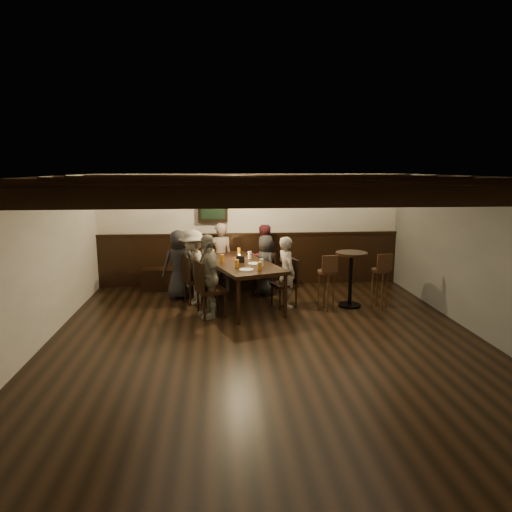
{
  "coord_description": "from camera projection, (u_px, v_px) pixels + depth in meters",
  "views": [
    {
      "loc": [
        -0.72,
        -6.26,
        2.52
      ],
      "look_at": [
        -0.07,
        1.3,
        1.05
      ],
      "focal_mm": 32.0,
      "sensor_mm": 36.0,
      "label": 1
    }
  ],
  "objects": [
    {
      "name": "plate_near",
      "position": [
        246.0,
        270.0,
        7.71
      ],
      "size": [
        0.24,
        0.24,
        0.01
      ],
      "primitive_type": "cylinder",
      "color": "white",
      "rests_on": "dining_table"
    },
    {
      "name": "pint_d",
      "position": [
        250.0,
        255.0,
        8.68
      ],
      "size": [
        0.07,
        0.07,
        0.14
      ],
      "primitive_type": "cylinder",
      "color": "silver",
      "rests_on": "dining_table"
    },
    {
      "name": "candle",
      "position": [
        239.0,
        257.0,
        8.71
      ],
      "size": [
        0.05,
        0.05,
        0.05
      ],
      "primitive_type": "cylinder",
      "color": "beige",
      "rests_on": "dining_table"
    },
    {
      "name": "person_bench_centre",
      "position": [
        220.0,
        257.0,
        9.36
      ],
      "size": [
        0.6,
        0.49,
        1.43
      ],
      "primitive_type": "imported",
      "rotation": [
        0.0,
        0.0,
        3.47
      ],
      "color": "slate",
      "rests_on": "floor"
    },
    {
      "name": "chair_left_far",
      "position": [
        210.0,
        300.0,
        7.8
      ],
      "size": [
        0.57,
        0.57,
        0.98
      ],
      "rotation": [
        0.0,
        0.0,
        -1.24
      ],
      "color": "black",
      "rests_on": "floor"
    },
    {
      "name": "pint_e",
      "position": [
        237.0,
        264.0,
        7.89
      ],
      "size": [
        0.07,
        0.07,
        0.14
      ],
      "primitive_type": "cylinder",
      "color": "#BF7219",
      "rests_on": "dining_table"
    },
    {
      "name": "pint_f",
      "position": [
        262.0,
        263.0,
        7.97
      ],
      "size": [
        0.07,
        0.07,
        0.14
      ],
      "primitive_type": "cylinder",
      "color": "silver",
      "rests_on": "dining_table"
    },
    {
      "name": "chair_left_near",
      "position": [
        195.0,
        288.0,
        8.62
      ],
      "size": [
        0.53,
        0.53,
        0.92
      ],
      "rotation": [
        0.0,
        0.0,
        -1.24
      ],
      "color": "black",
      "rests_on": "floor"
    },
    {
      "name": "pint_b",
      "position": [
        239.0,
        251.0,
        9.06
      ],
      "size": [
        0.07,
        0.07,
        0.14
      ],
      "primitive_type": "cylinder",
      "color": "#BF7219",
      "rests_on": "dining_table"
    },
    {
      "name": "room",
      "position": [
        240.0,
        246.0,
        8.6
      ],
      "size": [
        7.0,
        7.0,
        7.0
      ],
      "color": "black",
      "rests_on": "ground"
    },
    {
      "name": "bar_stool_right",
      "position": [
        380.0,
        288.0,
        8.28
      ],
      "size": [
        0.32,
        0.34,
        1.03
      ],
      "rotation": [
        0.0,
        0.0,
        0.1
      ],
      "color": "#361D11",
      "rests_on": "floor"
    },
    {
      "name": "condiment_caddy",
      "position": [
        240.0,
        259.0,
        8.34
      ],
      "size": [
        0.15,
        0.1,
        0.12
      ],
      "primitive_type": "cube",
      "color": "black",
      "rests_on": "dining_table"
    },
    {
      "name": "person_left_near",
      "position": [
        193.0,
        267.0,
        8.52
      ],
      "size": [
        0.79,
        1.03,
        1.4
      ],
      "primitive_type": "imported",
      "rotation": [
        0.0,
        0.0,
        -1.24
      ],
      "color": "gray",
      "rests_on": "floor"
    },
    {
      "name": "person_bench_right",
      "position": [
        263.0,
        257.0,
        9.59
      ],
      "size": [
        0.79,
        0.7,
        1.36
      ],
      "primitive_type": "imported",
      "rotation": [
        0.0,
        0.0,
        3.47
      ],
      "color": "maroon",
      "rests_on": "floor"
    },
    {
      "name": "chair_right_far",
      "position": [
        285.0,
        292.0,
        8.38
      ],
      "size": [
        0.52,
        0.52,
        0.89
      ],
      "rotation": [
        0.0,
        0.0,
        1.9
      ],
      "color": "black",
      "rests_on": "floor"
    },
    {
      "name": "person_bench_left",
      "position": [
        179.0,
        264.0,
        8.87
      ],
      "size": [
        0.76,
        0.62,
        1.35
      ],
      "primitive_type": "imported",
      "rotation": [
        0.0,
        0.0,
        3.47
      ],
      "color": "#2B2A2D",
      "rests_on": "floor"
    },
    {
      "name": "person_right_far",
      "position": [
        287.0,
        272.0,
        8.32
      ],
      "size": [
        0.45,
        0.55,
        1.3
      ],
      "primitive_type": "imported",
      "rotation": [
        0.0,
        0.0,
        1.9
      ],
      "color": "#9F9286",
      "rests_on": "floor"
    },
    {
      "name": "high_top_table",
      "position": [
        351.0,
        271.0,
        8.34
      ],
      "size": [
        0.57,
        0.57,
        1.02
      ],
      "color": "black",
      "rests_on": "floor"
    },
    {
      "name": "bar_stool_left",
      "position": [
        326.0,
        290.0,
        8.15
      ],
      "size": [
        0.32,
        0.34,
        1.03
      ],
      "rotation": [
        0.0,
        0.0,
        0.1
      ],
      "color": "#361D11",
      "rests_on": "floor"
    },
    {
      "name": "plate_far",
      "position": [
        255.0,
        264.0,
        8.2
      ],
      "size": [
        0.24,
        0.24,
        0.01
      ],
      "primitive_type": "cylinder",
      "color": "white",
      "rests_on": "dining_table"
    },
    {
      "name": "person_right_near",
      "position": [
        266.0,
        265.0,
        9.14
      ],
      "size": [
        0.55,
        0.68,
        1.21
      ],
      "primitive_type": "imported",
      "rotation": [
        0.0,
        0.0,
        1.9
      ],
      "color": "#252528",
      "rests_on": "floor"
    },
    {
      "name": "pint_a",
      "position": [
        213.0,
        253.0,
        8.9
      ],
      "size": [
        0.07,
        0.07,
        0.14
      ],
      "primitive_type": "cylinder",
      "color": "#BF7219",
      "rests_on": "dining_table"
    },
    {
      "name": "chair_right_near",
      "position": [
        264.0,
        282.0,
        9.19
      ],
      "size": [
        0.5,
        0.5,
        0.86
      ],
      "rotation": [
        0.0,
        0.0,
        1.9
      ],
      "color": "black",
      "rests_on": "floor"
    },
    {
      "name": "person_left_far",
      "position": [
        208.0,
        276.0,
        7.71
      ],
      "size": [
        0.6,
        0.91,
        1.44
      ],
      "primitive_type": "imported",
      "rotation": [
        0.0,
        0.0,
        -1.24
      ],
      "color": "gray",
      "rests_on": "floor"
    },
    {
      "name": "pint_c",
      "position": [
        222.0,
        258.0,
        8.35
      ],
      "size": [
        0.07,
        0.07,
        0.14
      ],
      "primitive_type": "cylinder",
      "color": "#BF7219",
      "rests_on": "dining_table"
    },
    {
      "name": "pint_g",
      "position": [
        260.0,
        266.0,
        7.68
      ],
      "size": [
        0.07,
        0.07,
        0.14
      ],
      "primitive_type": "cylinder",
      "color": "#BF7219",
      "rests_on": "dining_table"
    },
    {
      "name": "dining_table",
      "position": [
        239.0,
        265.0,
        8.41
      ],
      "size": [
        1.64,
        2.39,
        0.82
      ],
      "rotation": [
        0.0,
        0.0,
        0.33
      ],
      "color": "black",
      "rests_on": "floor"
    }
  ]
}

